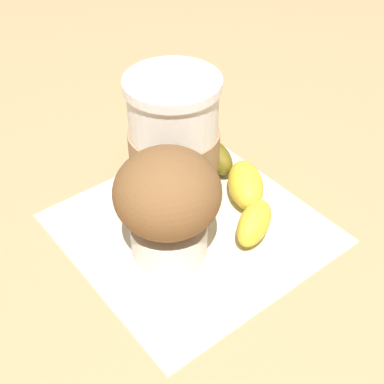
# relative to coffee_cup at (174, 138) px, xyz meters

# --- Properties ---
(ground_plane) EXTENTS (3.00, 3.00, 0.00)m
(ground_plane) POSITION_rel_coffee_cup_xyz_m (0.06, -0.04, -0.06)
(ground_plane) COLOR tan
(paper_napkin) EXTENTS (0.29, 0.29, 0.00)m
(paper_napkin) POSITION_rel_coffee_cup_xyz_m (0.06, -0.04, -0.06)
(paper_napkin) COLOR beige
(paper_napkin) RESTS_ON ground_plane
(coffee_cup) EXTENTS (0.10, 0.10, 0.13)m
(coffee_cup) POSITION_rel_coffee_cup_xyz_m (0.00, 0.00, 0.00)
(coffee_cup) COLOR white
(coffee_cup) RESTS_ON paper_napkin
(muffin) EXTENTS (0.10, 0.10, 0.11)m
(muffin) POSITION_rel_coffee_cup_xyz_m (0.06, -0.08, 0.00)
(muffin) COLOR white
(muffin) RESTS_ON paper_napkin
(banana) EXTENTS (0.15, 0.12, 0.04)m
(banana) POSITION_rel_coffee_cup_xyz_m (0.07, 0.02, -0.04)
(banana) COLOR yellow
(banana) RESTS_ON paper_napkin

